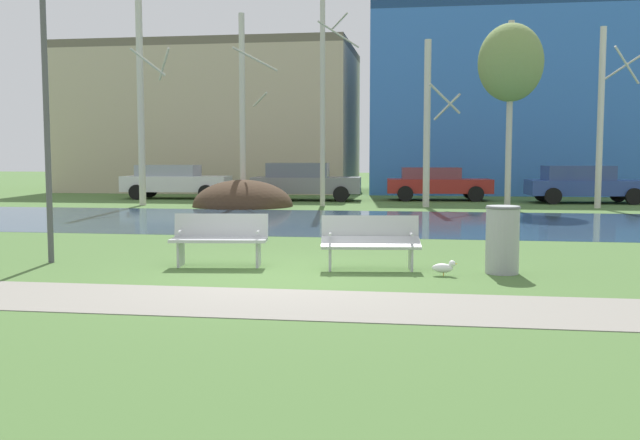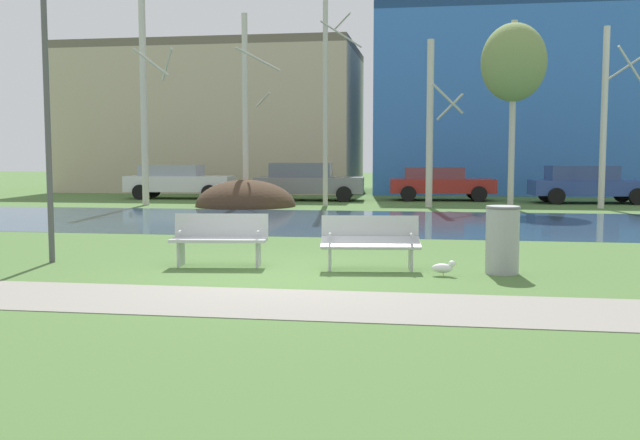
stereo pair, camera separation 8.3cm
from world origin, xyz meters
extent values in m
plane|color=#476B33|center=(0.00, 10.00, 0.00)|extent=(120.00, 120.00, 0.00)
cube|color=gray|center=(0.00, -1.92, 0.01)|extent=(60.00, 1.82, 0.01)
cube|color=#2D475B|center=(0.00, 9.39, 0.00)|extent=(80.00, 7.99, 0.01)
ellipsoid|color=#423021|center=(-4.57, 15.02, 0.00)|extent=(3.71, 3.54, 1.96)
cube|color=#B2B5B7|center=(-1.27, 0.86, 0.45)|extent=(1.65, 0.67, 0.05)
cube|color=#B2B5B7|center=(-1.30, 1.13, 0.67)|extent=(1.60, 0.27, 0.40)
cube|color=#B2B5B7|center=(-1.93, 0.84, 0.23)|extent=(0.09, 0.43, 0.45)
cube|color=#B2B5B7|center=(-0.63, 0.99, 0.23)|extent=(0.09, 0.43, 0.45)
cylinder|color=#B2B5B7|center=(-1.92, 0.80, 0.59)|extent=(0.08, 0.28, 0.04)
cylinder|color=#B2B5B7|center=(-0.62, 0.95, 0.59)|extent=(0.08, 0.28, 0.04)
cube|color=#B2B5B7|center=(1.27, 0.86, 0.45)|extent=(1.65, 0.67, 0.17)
cube|color=#B2B5B7|center=(1.24, 1.13, 0.67)|extent=(1.60, 0.27, 0.40)
cube|color=#B2B5B7|center=(0.61, 0.84, 0.23)|extent=(0.09, 0.43, 0.45)
cube|color=#B2B5B7|center=(1.91, 0.99, 0.23)|extent=(0.09, 0.43, 0.45)
cylinder|color=#B2B5B7|center=(0.62, 0.80, 0.59)|extent=(0.08, 0.28, 0.04)
cylinder|color=#B2B5B7|center=(1.92, 0.95, 0.59)|extent=(0.08, 0.28, 0.04)
cylinder|color=#999B9E|center=(3.35, 0.87, 0.53)|extent=(0.52, 0.52, 1.07)
torus|color=#5B5D5E|center=(3.35, 0.87, 1.04)|extent=(0.54, 0.54, 0.04)
ellipsoid|color=white|center=(2.41, 0.48, 0.12)|extent=(0.32, 0.15, 0.15)
sphere|color=white|center=(2.56, 0.48, 0.19)|extent=(0.10, 0.10, 0.10)
cone|color=gold|center=(2.62, 0.48, 0.19)|extent=(0.06, 0.03, 0.03)
cylinder|color=gold|center=(2.43, 0.45, 0.05)|extent=(0.01, 0.01, 0.10)
cylinder|color=gold|center=(2.43, 0.51, 0.05)|extent=(0.01, 0.01, 0.10)
cylinder|color=#4C4C51|center=(-4.29, 0.88, 2.42)|extent=(0.10, 0.10, 4.84)
cylinder|color=beige|center=(-8.47, 15.04, 3.96)|extent=(0.25, 0.25, 7.93)
cylinder|color=beige|center=(-7.72, 15.55, 5.31)|extent=(0.95, 1.33, 1.08)
cylinder|color=beige|center=(-7.92, 14.48, 5.26)|extent=(1.04, 1.01, 0.94)
cylinder|color=beige|center=(-4.83, 16.08, 3.61)|extent=(0.22, 0.22, 7.23)
cylinder|color=beige|center=(-4.23, 16.49, 4.03)|extent=(0.86, 1.21, 0.49)
cylinder|color=beige|center=(-4.13, 15.36, 5.41)|extent=(1.42, 1.38, 0.77)
cylinder|color=#BCB7A8|center=(-1.67, 15.63, 4.28)|extent=(0.19, 0.19, 8.56)
cylinder|color=#BCB7A8|center=(-1.11, 16.01, 6.79)|extent=(0.79, 1.12, 0.46)
cylinder|color=#BCB7A8|center=(-0.99, 14.93, 6.15)|extent=(1.36, 1.32, 0.79)
cylinder|color=beige|center=(2.15, 15.59, 3.00)|extent=(0.24, 0.24, 6.01)
cylinder|color=beige|center=(2.86, 16.08, 3.63)|extent=(0.95, 1.33, 0.89)
cylinder|color=beige|center=(2.76, 14.96, 3.85)|extent=(1.15, 1.12, 1.01)
cylinder|color=#BCB7A8|center=(5.01, 15.38, 3.28)|extent=(0.22, 0.22, 6.55)
ellipsoid|color=olive|center=(5.01, 15.38, 5.11)|extent=(2.26, 2.26, 2.71)
cylinder|color=beige|center=(8.21, 15.97, 3.18)|extent=(0.22, 0.22, 6.37)
cylinder|color=beige|center=(9.06, 16.55, 5.02)|extent=(1.15, 1.62, 0.88)
cylinder|color=beige|center=(8.86, 15.30, 4.94)|extent=(1.15, 1.12, 1.19)
cube|color=silver|center=(-8.64, 19.26, 0.65)|extent=(4.67, 2.06, 0.67)
cube|color=#949AAC|center=(-9.00, 19.23, 1.23)|extent=(2.65, 1.71, 0.48)
cylinder|color=black|center=(-7.19, 20.23, 0.32)|extent=(0.65, 0.26, 0.64)
cylinder|color=black|center=(-7.07, 18.48, 0.32)|extent=(0.65, 0.26, 0.64)
cylinder|color=black|center=(-10.20, 20.04, 0.32)|extent=(0.65, 0.26, 0.64)
cylinder|color=black|center=(-10.08, 18.28, 0.32)|extent=(0.65, 0.26, 0.64)
cube|color=slate|center=(-2.80, 18.85, 0.65)|extent=(4.61, 2.18, 0.66)
cube|color=slate|center=(-3.16, 18.83, 1.27)|extent=(2.62, 1.82, 0.59)
cylinder|color=black|center=(-1.39, 19.89, 0.32)|extent=(0.65, 0.26, 0.64)
cylinder|color=black|center=(-1.26, 18.01, 0.32)|extent=(0.65, 0.26, 0.64)
cylinder|color=black|center=(-4.35, 19.69, 0.32)|extent=(0.65, 0.26, 0.64)
cylinder|color=black|center=(-4.22, 17.81, 0.32)|extent=(0.65, 0.26, 0.64)
cube|color=maroon|center=(2.67, 19.71, 0.61)|extent=(4.42, 2.03, 0.58)
cube|color=brown|center=(2.33, 19.69, 1.14)|extent=(2.51, 1.69, 0.48)
cylinder|color=black|center=(4.04, 20.68, 0.32)|extent=(0.65, 0.26, 0.64)
cylinder|color=black|center=(4.15, 18.93, 0.32)|extent=(0.65, 0.26, 0.64)
cylinder|color=black|center=(1.20, 20.49, 0.32)|extent=(0.65, 0.26, 0.64)
cylinder|color=black|center=(1.31, 18.75, 0.32)|extent=(0.65, 0.26, 0.64)
cube|color=#2D4793|center=(8.43, 18.77, 0.62)|extent=(4.67, 2.08, 0.59)
cube|color=#32457F|center=(8.07, 18.75, 1.20)|extent=(2.65, 1.73, 0.56)
cylinder|color=black|center=(9.87, 19.76, 0.32)|extent=(0.65, 0.26, 0.64)
cylinder|color=black|center=(9.99, 17.98, 0.32)|extent=(0.65, 0.26, 0.64)
cylinder|color=black|center=(6.87, 19.56, 0.32)|extent=(0.65, 0.26, 0.64)
cylinder|color=black|center=(6.99, 17.78, 0.32)|extent=(0.65, 0.26, 0.64)
cube|color=#BCAD8E|center=(-9.30, 27.12, 3.61)|extent=(15.08, 8.42, 7.22)
cube|color=#675F4E|center=(-9.30, 27.12, 7.42)|extent=(15.08, 8.42, 0.40)
cube|color=#3870C6|center=(8.06, 26.71, 4.34)|extent=(17.18, 7.06, 8.68)
cube|color=navy|center=(8.06, 26.71, 8.88)|extent=(17.18, 7.06, 0.40)
camera|label=1|loc=(2.14, -10.55, 1.84)|focal=39.94mm
camera|label=2|loc=(2.23, -10.54, 1.84)|focal=39.94mm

